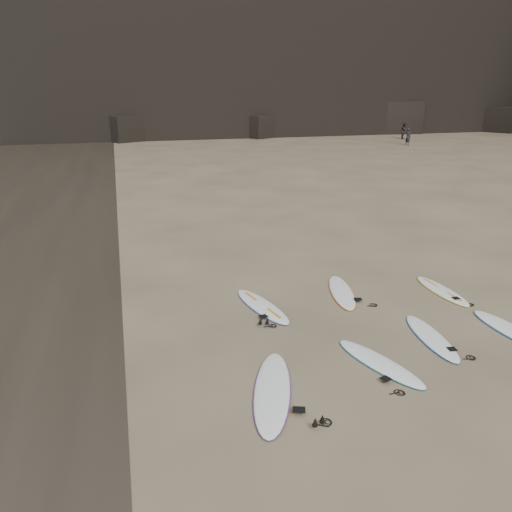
{
  "coord_description": "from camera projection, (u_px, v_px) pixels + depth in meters",
  "views": [
    {
      "loc": [
        -6.78,
        -8.31,
        5.39
      ],
      "look_at": [
        -3.77,
        2.61,
        1.5
      ],
      "focal_mm": 35.0,
      "sensor_mm": 36.0,
      "label": 1
    }
  ],
  "objects": [
    {
      "name": "ground",
      "position": [
        451.0,
        342.0,
        11.03
      ],
      "size": [
        240.0,
        240.0,
        0.0
      ],
      "primitive_type": "plane",
      "color": "#897559",
      "rests_on": "ground"
    },
    {
      "name": "surfboard_0",
      "position": [
        272.0,
        391.0,
        9.2
      ],
      "size": [
        1.54,
        2.8,
        0.1
      ],
      "primitive_type": "ellipsoid",
      "rotation": [
        0.0,
        0.0,
        -0.34
      ],
      "color": "white",
      "rests_on": "ground"
    },
    {
      "name": "surfboard_1",
      "position": [
        380.0,
        363.0,
        10.14
      ],
      "size": [
        1.25,
        2.33,
        0.08
      ],
      "primitive_type": "ellipsoid",
      "rotation": [
        0.0,
        0.0,
        0.33
      ],
      "color": "white",
      "rests_on": "ground"
    },
    {
      "name": "surfboard_2",
      "position": [
        431.0,
        337.0,
        11.17
      ],
      "size": [
        0.8,
        2.31,
        0.08
      ],
      "primitive_type": "ellipsoid",
      "rotation": [
        0.0,
        0.0,
        -0.12
      ],
      "color": "white",
      "rests_on": "ground"
    },
    {
      "name": "surfboard_5",
      "position": [
        262.0,
        306.0,
        12.75
      ],
      "size": [
        1.15,
        2.5,
        0.09
      ],
      "primitive_type": "ellipsoid",
      "rotation": [
        0.0,
        0.0,
        0.24
      ],
      "color": "white",
      "rests_on": "ground"
    },
    {
      "name": "surfboard_6",
      "position": [
        342.0,
        292.0,
        13.62
      ],
      "size": [
        1.15,
        2.45,
        0.09
      ],
      "primitive_type": "ellipsoid",
      "rotation": [
        0.0,
        0.0,
        -0.25
      ],
      "color": "white",
      "rests_on": "ground"
    },
    {
      "name": "surfboard_7",
      "position": [
        442.0,
        290.0,
        13.71
      ],
      "size": [
        0.57,
        2.22,
        0.08
      ],
      "primitive_type": "ellipsoid",
      "rotation": [
        0.0,
        0.0,
        0.02
      ],
      "color": "white",
      "rests_on": "ground"
    },
    {
      "name": "person_a",
      "position": [
        408.0,
        137.0,
        46.54
      ],
      "size": [
        0.53,
        0.67,
        1.62
      ],
      "primitive_type": "imported",
      "rotation": [
        0.0,
        0.0,
        1.83
      ],
      "color": "black",
      "rests_on": "ground"
    },
    {
      "name": "person_b",
      "position": [
        404.0,
        131.0,
        52.05
      ],
      "size": [
        0.98,
        1.01,
        1.65
      ],
      "primitive_type": "imported",
      "rotation": [
        0.0,
        0.0,
        0.91
      ],
      "color": "black",
      "rests_on": "ground"
    }
  ]
}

